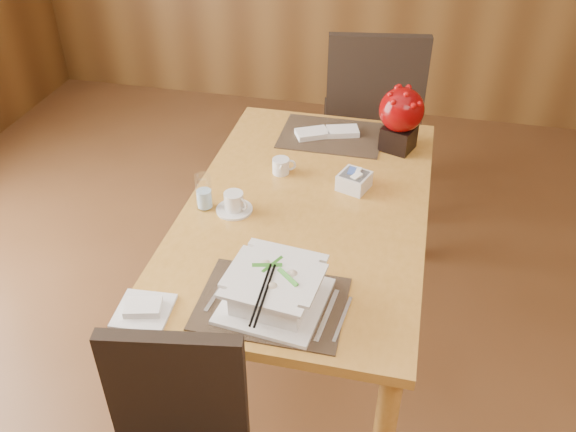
% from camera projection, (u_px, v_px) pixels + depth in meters
% --- Properties ---
extents(dining_table, '(0.90, 1.50, 0.75)m').
position_uv_depth(dining_table, '(307.00, 225.00, 2.37)').
color(dining_table, '#C28735').
rests_on(dining_table, ground).
extents(placemat_near, '(0.45, 0.33, 0.01)m').
position_uv_depth(placemat_near, '(272.00, 303.00, 1.87)').
color(placemat_near, black).
rests_on(placemat_near, dining_table).
extents(placemat_far, '(0.45, 0.33, 0.01)m').
position_uv_depth(placemat_far, '(331.00, 135.00, 2.74)').
color(placemat_far, black).
rests_on(placemat_far, dining_table).
extents(soup_setting, '(0.34, 0.34, 0.12)m').
position_uv_depth(soup_setting, '(274.00, 289.00, 1.84)').
color(soup_setting, silver).
rests_on(soup_setting, dining_table).
extents(coffee_cup, '(0.14, 0.14, 0.08)m').
position_uv_depth(coffee_cup, '(234.00, 203.00, 2.26)').
color(coffee_cup, silver).
rests_on(coffee_cup, dining_table).
extents(water_glass, '(0.08, 0.08, 0.14)m').
position_uv_depth(water_glass, '(204.00, 192.00, 2.25)').
color(water_glass, white).
rests_on(water_glass, dining_table).
extents(creamer_jug, '(0.11, 0.11, 0.06)m').
position_uv_depth(creamer_jug, '(281.00, 166.00, 2.47)').
color(creamer_jug, silver).
rests_on(creamer_jug, dining_table).
extents(sugar_caddy, '(0.14, 0.14, 0.07)m').
position_uv_depth(sugar_caddy, '(354.00, 181.00, 2.38)').
color(sugar_caddy, silver).
rests_on(sugar_caddy, dining_table).
extents(berry_decor, '(0.19, 0.19, 0.28)m').
position_uv_depth(berry_decor, '(401.00, 116.00, 2.56)').
color(berry_decor, black).
rests_on(berry_decor, dining_table).
extents(napkins_far, '(0.30, 0.20, 0.03)m').
position_uv_depth(napkins_far, '(330.00, 132.00, 2.73)').
color(napkins_far, white).
rests_on(napkins_far, dining_table).
extents(bread_plate, '(0.17, 0.17, 0.01)m').
position_uv_depth(bread_plate, '(144.00, 311.00, 1.84)').
color(bread_plate, silver).
rests_on(bread_plate, dining_table).
extents(far_chair, '(0.58, 0.58, 1.09)m').
position_uv_depth(far_chair, '(371.00, 114.00, 3.22)').
color(far_chair, black).
rests_on(far_chair, ground).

